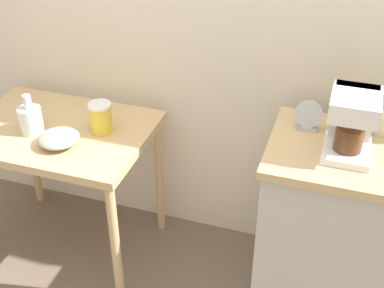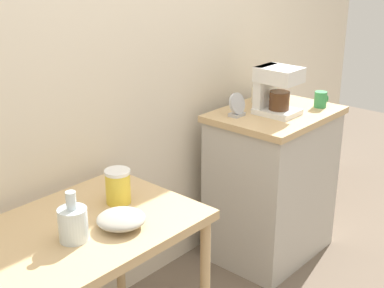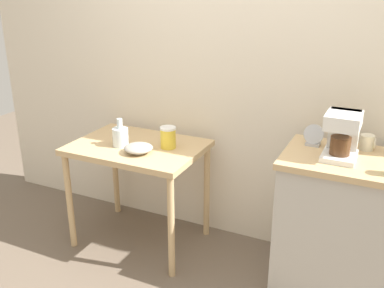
% 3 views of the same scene
% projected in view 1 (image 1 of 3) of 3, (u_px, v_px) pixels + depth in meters
% --- Properties ---
extents(ground_plane, '(8.00, 8.00, 0.00)m').
position_uv_depth(ground_plane, '(170.00, 272.00, 2.67)').
color(ground_plane, '#6B5B4C').
extents(wooden_table, '(0.88, 0.64, 0.75)m').
position_uv_depth(wooden_table, '(60.00, 145.00, 2.48)').
color(wooden_table, tan).
rests_on(wooden_table, ground_plane).
extents(kitchen_counter, '(0.70, 0.53, 0.89)m').
position_uv_depth(kitchen_counter, '(340.00, 234.00, 2.26)').
color(kitchen_counter, '#BCB7AD').
rests_on(kitchen_counter, ground_plane).
extents(bowl_stoneware, '(0.19, 0.19, 0.06)m').
position_uv_depth(bowl_stoneware, '(59.00, 138.00, 2.29)').
color(bowl_stoneware, '#9E998C').
rests_on(bowl_stoneware, wooden_table).
extents(glass_carafe_vase, '(0.11, 0.11, 0.19)m').
position_uv_depth(glass_carafe_vase, '(31.00, 119.00, 2.37)').
color(glass_carafe_vase, silver).
rests_on(glass_carafe_vase, wooden_table).
extents(canister_enamel, '(0.11, 0.11, 0.15)m').
position_uv_depth(canister_enamel, '(101.00, 118.00, 2.37)').
color(canister_enamel, gold).
rests_on(canister_enamel, wooden_table).
extents(coffee_maker, '(0.18, 0.22, 0.26)m').
position_uv_depth(coffee_maker, '(352.00, 120.00, 1.94)').
color(coffee_maker, white).
rests_on(coffee_maker, kitchen_counter).
extents(mug_small_cream, '(0.09, 0.08, 0.09)m').
position_uv_depth(mug_small_cream, '(382.00, 123.00, 2.11)').
color(mug_small_cream, beige).
rests_on(mug_small_cream, kitchen_counter).
extents(table_clock, '(0.12, 0.06, 0.13)m').
position_uv_depth(table_clock, '(308.00, 117.00, 2.13)').
color(table_clock, '#B2B5BA').
rests_on(table_clock, kitchen_counter).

